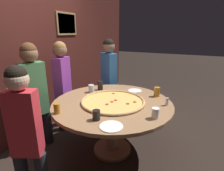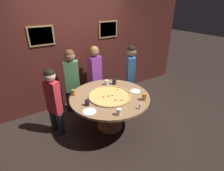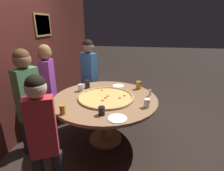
{
  "view_description": "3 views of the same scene",
  "coord_description": "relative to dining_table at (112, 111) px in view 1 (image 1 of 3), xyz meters",
  "views": [
    {
      "loc": [
        -1.89,
        -0.93,
        1.61
      ],
      "look_at": [
        0.07,
        0.04,
        0.94
      ],
      "focal_mm": 28.0,
      "sensor_mm": 36.0,
      "label": 1
    },
    {
      "loc": [
        -1.56,
        -2.49,
        2.41
      ],
      "look_at": [
        0.05,
        -0.0,
        0.95
      ],
      "focal_mm": 28.0,
      "sensor_mm": 36.0,
      "label": 2
    },
    {
      "loc": [
        -2.32,
        -0.51,
        1.78
      ],
      "look_at": [
        0.1,
        -0.09,
        0.9
      ],
      "focal_mm": 28.0,
      "sensor_mm": 36.0,
      "label": 3
    }
  ],
  "objects": [
    {
      "name": "drink_cup_far_left",
      "position": [
        -0.21,
        -0.6,
        0.19
      ],
      "size": [
        0.08,
        0.08,
        0.11
      ],
      "primitive_type": "cylinder",
      "color": "white",
      "rests_on": "dining_table"
    },
    {
      "name": "diner_centre_back",
      "position": [
        -0.37,
        0.99,
        0.24
      ],
      "size": [
        0.39,
        0.26,
        1.49
      ],
      "rotation": [
        0.0,
        0.0,
        2.78
      ],
      "color": "#232328",
      "rests_on": "ground_plane"
    },
    {
      "name": "ground_plane",
      "position": [
        0.0,
        0.0,
        -0.61
      ],
      "size": [
        24.0,
        24.0,
        0.0
      ],
      "primitive_type": "plane",
      "color": "black"
    },
    {
      "name": "drink_cup_far_right",
      "position": [
        0.36,
        0.38,
        0.2
      ],
      "size": [
        0.08,
        0.08,
        0.14
      ],
      "primitive_type": "cylinder",
      "color": "black",
      "rests_on": "dining_table"
    },
    {
      "name": "white_plate_right_side",
      "position": [
        -0.57,
        -0.27,
        0.14
      ],
      "size": [
        0.23,
        0.23,
        0.01
      ],
      "primitive_type": "cylinder",
      "color": "white",
      "rests_on": "dining_table"
    },
    {
      "name": "condiment_shaker",
      "position": [
        0.19,
        -0.65,
        0.18
      ],
      "size": [
        0.04,
        0.04,
        0.1
      ],
      "color": "silver",
      "rests_on": "dining_table"
    },
    {
      "name": "white_plate_near_front",
      "position": [
        0.54,
        -0.12,
        0.14
      ],
      "size": [
        0.21,
        0.21,
        0.01
      ],
      "primitive_type": "cylinder",
      "color": "white",
      "rests_on": "dining_table"
    },
    {
      "name": "giant_pizza",
      "position": [
        -0.01,
        -0.02,
        0.15
      ],
      "size": [
        0.82,
        0.82,
        0.03
      ],
      "color": "#EAB75B",
      "rests_on": "dining_table"
    },
    {
      "name": "drink_cup_centre_back",
      "position": [
        -0.57,
        0.4,
        0.19
      ],
      "size": [
        0.07,
        0.07,
        0.12
      ],
      "primitive_type": "cylinder",
      "color": "#BC7A23",
      "rests_on": "dining_table"
    },
    {
      "name": "diner_far_left",
      "position": [
        -0.96,
        0.45,
        0.16
      ],
      "size": [
        0.25,
        0.35,
        1.35
      ],
      "rotation": [
        0.0,
        0.0,
        2.01
      ],
      "color": "#232328",
      "rests_on": "ground_plane"
    },
    {
      "name": "diner_side_left",
      "position": [
        0.23,
        1.03,
        0.23
      ],
      "size": [
        0.39,
        0.23,
        1.47
      ],
      "rotation": [
        0.0,
        0.0,
        -2.92
      ],
      "color": "#232328",
      "rests_on": "ground_plane"
    },
    {
      "name": "back_wall",
      "position": [
        0.0,
        1.37,
        0.7
      ],
      "size": [
        6.4,
        0.08,
        2.6
      ],
      "color": "#4C1E19",
      "rests_on": "ground_plane"
    },
    {
      "name": "drink_cup_by_shaker",
      "position": [
        0.45,
        -0.47,
        0.2
      ],
      "size": [
        0.08,
        0.08,
        0.13
      ],
      "primitive_type": "cylinder",
      "color": "#BC7A23",
      "rests_on": "dining_table"
    },
    {
      "name": "dining_table",
      "position": [
        0.0,
        0.0,
        0.0
      ],
      "size": [
        1.54,
        1.54,
        0.74
      ],
      "color": "#936B47",
      "rests_on": "ground_plane"
    },
    {
      "name": "diner_far_right",
      "position": [
        0.92,
        0.52,
        0.24
      ],
      "size": [
        0.3,
        0.39,
        1.5
      ],
      "rotation": [
        0.0,
        0.0,
        -2.09
      ],
      "color": "#232328",
      "rests_on": "ground_plane"
    },
    {
      "name": "drink_cup_front_edge",
      "position": [
        -0.51,
        -0.07,
        0.19
      ],
      "size": [
        0.08,
        0.08,
        0.1
      ],
      "primitive_type": "cylinder",
      "color": "black",
      "rests_on": "dining_table"
    },
    {
      "name": "drink_cup_near_right",
      "position": [
        0.2,
        0.45,
        0.19
      ],
      "size": [
        0.09,
        0.09,
        0.11
      ],
      "primitive_type": "cylinder",
      "color": "silver",
      "rests_on": "dining_table"
    }
  ]
}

